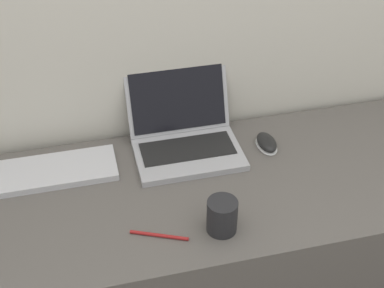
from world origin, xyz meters
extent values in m
cube|color=#5B5651|center=(0.00, 0.29, 0.37)|extent=(1.42, 0.57, 0.75)
cube|color=#ADADB2|center=(-0.11, 0.42, 0.76)|extent=(0.32, 0.21, 0.02)
cube|color=black|center=(-0.11, 0.44, 0.77)|extent=(0.28, 0.12, 0.00)
cube|color=#ADADB2|center=(-0.11, 0.57, 0.87)|extent=(0.32, 0.09, 0.21)
cube|color=black|center=(-0.11, 0.56, 0.87)|extent=(0.29, 0.07, 0.18)
cylinder|color=#232326|center=(-0.09, 0.11, 0.79)|extent=(0.08, 0.08, 0.09)
cylinder|color=black|center=(-0.09, 0.11, 0.84)|extent=(0.07, 0.07, 0.01)
ellipsoid|color=white|center=(0.14, 0.42, 0.75)|extent=(0.06, 0.11, 0.01)
ellipsoid|color=black|center=(0.14, 0.42, 0.76)|extent=(0.06, 0.10, 0.03)
cube|color=silver|center=(-0.55, 0.44, 0.76)|extent=(0.45, 0.15, 0.02)
cylinder|color=#A51E1E|center=(-0.25, 0.13, 0.75)|extent=(0.14, 0.07, 0.01)
camera|label=1|loc=(-0.40, -0.81, 1.75)|focal=50.00mm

